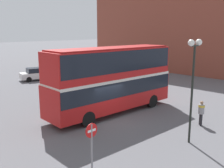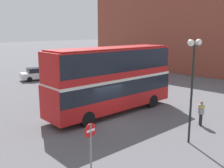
{
  "view_description": "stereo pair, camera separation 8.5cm",
  "coord_description": "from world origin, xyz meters",
  "px_view_note": "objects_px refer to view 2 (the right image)",
  "views": [
    {
      "loc": [
        -12.28,
        -12.5,
        6.24
      ],
      "look_at": [
        1.5,
        0.99,
        2.24
      ],
      "focal_mm": 42.0,
      "sensor_mm": 36.0,
      "label": 1
    },
    {
      "loc": [
        -12.22,
        -12.56,
        6.24
      ],
      "look_at": [
        1.5,
        0.99,
        2.24
      ],
      "focal_mm": 42.0,
      "sensor_mm": 36.0,
      "label": 2
    }
  ],
  "objects_px": {
    "parked_car_kerb_near": "(38,74)",
    "parked_car_kerb_far": "(94,67)",
    "double_decker_bus": "(112,76)",
    "street_lamp_twin_globe": "(193,68)",
    "no_entry_sign": "(91,143)",
    "pedestrian_foreground": "(201,111)"
  },
  "relations": [
    {
      "from": "pedestrian_foreground",
      "to": "parked_car_kerb_far",
      "type": "xyz_separation_m",
      "value": [
        9.62,
        21.56,
        -0.22
      ]
    },
    {
      "from": "double_decker_bus",
      "to": "pedestrian_foreground",
      "type": "relative_size",
      "value": 6.45
    },
    {
      "from": "pedestrian_foreground",
      "to": "parked_car_kerb_far",
      "type": "height_order",
      "value": "pedestrian_foreground"
    },
    {
      "from": "street_lamp_twin_globe",
      "to": "no_entry_sign",
      "type": "distance_m",
      "value": 6.95
    },
    {
      "from": "pedestrian_foreground",
      "to": "parked_car_kerb_near",
      "type": "height_order",
      "value": "pedestrian_foreground"
    },
    {
      "from": "no_entry_sign",
      "to": "street_lamp_twin_globe",
      "type": "bearing_deg",
      "value": -8.87
    },
    {
      "from": "pedestrian_foreground",
      "to": "street_lamp_twin_globe",
      "type": "distance_m",
      "value": 4.48
    },
    {
      "from": "no_entry_sign",
      "to": "parked_car_kerb_far",
      "type": "bearing_deg",
      "value": 48.31
    },
    {
      "from": "pedestrian_foreground",
      "to": "parked_car_kerb_near",
      "type": "bearing_deg",
      "value": -41.35
    },
    {
      "from": "street_lamp_twin_globe",
      "to": "no_entry_sign",
      "type": "relative_size",
      "value": 2.25
    },
    {
      "from": "pedestrian_foreground",
      "to": "no_entry_sign",
      "type": "distance_m",
      "value": 9.43
    },
    {
      "from": "parked_car_kerb_far",
      "to": "street_lamp_twin_globe",
      "type": "bearing_deg",
      "value": -120.03
    },
    {
      "from": "parked_car_kerb_near",
      "to": "street_lamp_twin_globe",
      "type": "bearing_deg",
      "value": -84.57
    },
    {
      "from": "parked_car_kerb_near",
      "to": "parked_car_kerb_far",
      "type": "xyz_separation_m",
      "value": [
        8.85,
        -0.63,
        0.01
      ]
    },
    {
      "from": "street_lamp_twin_globe",
      "to": "no_entry_sign",
      "type": "bearing_deg",
      "value": 171.13
    },
    {
      "from": "double_decker_bus",
      "to": "no_entry_sign",
      "type": "distance_m",
      "value": 9.42
    },
    {
      "from": "double_decker_bus",
      "to": "parked_car_kerb_far",
      "type": "relative_size",
      "value": 2.3
    },
    {
      "from": "parked_car_kerb_near",
      "to": "no_entry_sign",
      "type": "distance_m",
      "value": 24.24
    },
    {
      "from": "parked_car_kerb_near",
      "to": "parked_car_kerb_far",
      "type": "distance_m",
      "value": 8.87
    },
    {
      "from": "double_decker_bus",
      "to": "parked_car_kerb_near",
      "type": "bearing_deg",
      "value": 83.19
    },
    {
      "from": "parked_car_kerb_far",
      "to": "double_decker_bus",
      "type": "bearing_deg",
      "value": -127.93
    },
    {
      "from": "parked_car_kerb_far",
      "to": "street_lamp_twin_globe",
      "type": "xyz_separation_m",
      "value": [
        -12.63,
        -22.35,
        3.44
      ]
    }
  ]
}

